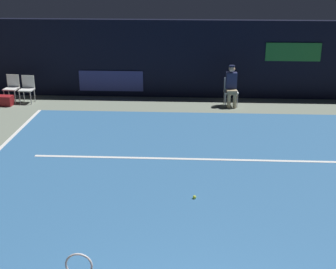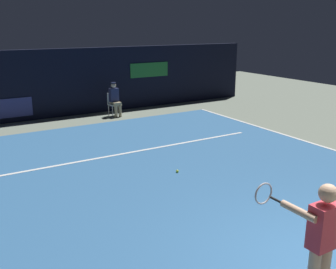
# 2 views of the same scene
# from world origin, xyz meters

# --- Properties ---
(ground_plane) EXTENTS (31.10, 31.10, 0.00)m
(ground_plane) POSITION_xyz_m (0.00, 4.61, 0.00)
(ground_plane) COLOR gray
(court_surface) EXTENTS (9.73, 11.21, 0.01)m
(court_surface) POSITION_xyz_m (0.00, 4.61, 0.01)
(court_surface) COLOR #336699
(court_surface) RESTS_ON ground
(line_sideline_left) EXTENTS (0.10, 11.21, 0.01)m
(line_sideline_left) POSITION_xyz_m (4.82, 4.61, 0.01)
(line_sideline_left) COLOR white
(line_sideline_left) RESTS_ON court_surface
(line_service) EXTENTS (7.59, 0.10, 0.01)m
(line_service) POSITION_xyz_m (0.00, 6.57, 0.01)
(line_service) COLOR white
(line_service) RESTS_ON court_surface
(back_wall) EXTENTS (16.18, 0.33, 2.60)m
(back_wall) POSITION_xyz_m (-0.00, 12.11, 1.30)
(back_wall) COLOR black
(back_wall) RESTS_ON ground
(tennis_player) EXTENTS (0.62, 0.92, 1.73)m
(tennis_player) POSITION_xyz_m (-1.03, -0.27, 0.99)
(tennis_player) COLOR #DBAD89
(tennis_player) RESTS_ON ground
(line_judge_on_chair) EXTENTS (0.46, 0.55, 1.32)m
(line_judge_on_chair) POSITION_xyz_m (1.19, 11.02, 0.69)
(line_judge_on_chair) COLOR white
(line_judge_on_chair) RESTS_ON ground
(tennis_ball) EXTENTS (0.07, 0.07, 0.07)m
(tennis_ball) POSITION_xyz_m (0.03, 4.60, 0.05)
(tennis_ball) COLOR #CCE033
(tennis_ball) RESTS_ON court_surface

